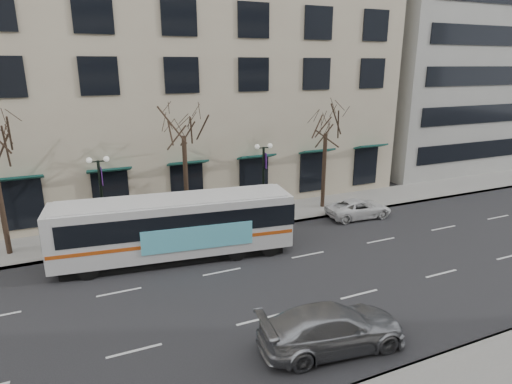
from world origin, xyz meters
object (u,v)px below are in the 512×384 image
tree_far_mid (183,120)px  silver_car (332,328)px  lamp_post_right (264,178)px  tree_far_right (326,120)px  city_bus (176,226)px  lamp_post_left (102,196)px  white_pickup (359,208)px

tree_far_mid → silver_car: tree_far_mid is taller
tree_far_mid → lamp_post_right: tree_far_mid is taller
tree_far_right → city_bus: 13.12m
lamp_post_right → city_bus: lamp_post_right is taller
lamp_post_right → silver_car: 13.74m
lamp_post_left → city_bus: bearing=-45.1°
tree_far_mid → city_bus: size_ratio=0.67×
lamp_post_left → lamp_post_right: (10.00, 0.00, 0.00)m
tree_far_mid → city_bus: 6.64m
tree_far_mid → tree_far_right: (10.00, -0.00, -0.48)m
lamp_post_right → silver_car: lamp_post_right is taller
tree_far_mid → lamp_post_left: size_ratio=1.64×
tree_far_right → silver_car: 17.01m
lamp_post_left → city_bus: 4.89m
tree_far_mid → lamp_post_left: 6.40m
city_bus → white_pickup: 13.01m
lamp_post_left → lamp_post_right: 10.00m
tree_far_right → city_bus: (-11.63, -3.98, -4.57)m
tree_far_mid → lamp_post_right: (5.01, -0.60, -3.96)m
tree_far_mid → lamp_post_right: size_ratio=1.64×
silver_car → city_bus: bearing=25.8°
lamp_post_right → tree_far_right: bearing=6.9°
white_pickup → city_bus: bearing=99.9°
tree_far_mid → silver_car: 15.17m
lamp_post_right → tree_far_mid: bearing=173.2°
tree_far_mid → silver_car: bearing=-82.8°
tree_far_mid → white_pickup: size_ratio=1.89×
lamp_post_right → city_bus: bearing=-153.1°
city_bus → tree_far_mid: bearing=74.7°
lamp_post_left → city_bus: (3.36, -3.38, -1.10)m
tree_far_right → lamp_post_left: (-14.99, -0.60, -3.48)m
city_bus → white_pickup: city_bus is taller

